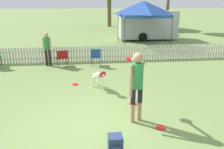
{
  "coord_description": "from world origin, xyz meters",
  "views": [
    {
      "loc": [
        0.02,
        -4.65,
        2.84
      ],
      "look_at": [
        0.69,
        1.4,
        0.84
      ],
      "focal_mm": 35.0,
      "sensor_mm": 36.0,
      "label": 1
    }
  ],
  "objects_px": {
    "leaping_dog": "(98,76)",
    "backpack_on_grass": "(115,145)",
    "equipment_trailer": "(147,24)",
    "frisbee_midfield": "(133,104)",
    "folding_chair_green_right": "(96,56)",
    "handler_person": "(137,79)",
    "frisbee_near_handler": "(161,128)",
    "canopy_tent_main": "(143,9)",
    "folding_chair_blue_left": "(62,57)",
    "spectator_standing": "(47,46)",
    "frisbee_near_dog": "(75,84)"
  },
  "relations": [
    {
      "from": "leaping_dog",
      "to": "spectator_standing",
      "type": "height_order",
      "value": "spectator_standing"
    },
    {
      "from": "frisbee_midfield",
      "to": "equipment_trailer",
      "type": "bearing_deg",
      "value": 73.46
    },
    {
      "from": "frisbee_midfield",
      "to": "spectator_standing",
      "type": "height_order",
      "value": "spectator_standing"
    },
    {
      "from": "leaping_dog",
      "to": "folding_chair_green_right",
      "type": "bearing_deg",
      "value": -111.11
    },
    {
      "from": "folding_chair_green_right",
      "to": "spectator_standing",
      "type": "xyz_separation_m",
      "value": [
        -2.24,
        0.28,
        0.44
      ]
    },
    {
      "from": "frisbee_near_handler",
      "to": "spectator_standing",
      "type": "relative_size",
      "value": 0.14
    },
    {
      "from": "handler_person",
      "to": "equipment_trailer",
      "type": "height_order",
      "value": "equipment_trailer"
    },
    {
      "from": "canopy_tent_main",
      "to": "folding_chair_blue_left",
      "type": "bearing_deg",
      "value": -135.1
    },
    {
      "from": "handler_person",
      "to": "equipment_trailer",
      "type": "bearing_deg",
      "value": 53.79
    },
    {
      "from": "frisbee_midfield",
      "to": "spectator_standing",
      "type": "xyz_separation_m",
      "value": [
        -3.15,
        4.52,
        0.93
      ]
    },
    {
      "from": "handler_person",
      "to": "equipment_trailer",
      "type": "xyz_separation_m",
      "value": [
        3.64,
        12.7,
        0.08
      ]
    },
    {
      "from": "equipment_trailer",
      "to": "spectator_standing",
      "type": "bearing_deg",
      "value": -131.89
    },
    {
      "from": "folding_chair_green_right",
      "to": "frisbee_midfield",
      "type": "bearing_deg",
      "value": 105.27
    },
    {
      "from": "frisbee_near_dog",
      "to": "backpack_on_grass",
      "type": "distance_m",
      "value": 4.08
    },
    {
      "from": "frisbee_midfield",
      "to": "canopy_tent_main",
      "type": "xyz_separation_m",
      "value": [
        2.55,
        9.34,
        2.44
      ]
    },
    {
      "from": "leaping_dog",
      "to": "backpack_on_grass",
      "type": "bearing_deg",
      "value": 72.51
    },
    {
      "from": "frisbee_near_handler",
      "to": "frisbee_near_dog",
      "type": "xyz_separation_m",
      "value": [
        -2.18,
        3.18,
        0.0
      ]
    },
    {
      "from": "frisbee_near_dog",
      "to": "frisbee_midfield",
      "type": "height_order",
      "value": "same"
    },
    {
      "from": "folding_chair_green_right",
      "to": "handler_person",
      "type": "bearing_deg",
      "value": 101.66
    },
    {
      "from": "handler_person",
      "to": "frisbee_near_handler",
      "type": "xyz_separation_m",
      "value": [
        0.53,
        -0.44,
        -1.1
      ]
    },
    {
      "from": "backpack_on_grass",
      "to": "canopy_tent_main",
      "type": "xyz_separation_m",
      "value": [
        3.35,
        11.47,
        2.26
      ]
    },
    {
      "from": "leaping_dog",
      "to": "canopy_tent_main",
      "type": "bearing_deg",
      "value": -133.86
    },
    {
      "from": "handler_person",
      "to": "folding_chair_green_right",
      "type": "relative_size",
      "value": 2.11
    },
    {
      "from": "backpack_on_grass",
      "to": "spectator_standing",
      "type": "bearing_deg",
      "value": 109.5
    },
    {
      "from": "folding_chair_green_right",
      "to": "canopy_tent_main",
      "type": "bearing_deg",
      "value": -121.18
    },
    {
      "from": "frisbee_near_dog",
      "to": "folding_chair_green_right",
      "type": "xyz_separation_m",
      "value": [
        0.87,
        2.41,
        0.49
      ]
    },
    {
      "from": "folding_chair_green_right",
      "to": "equipment_trailer",
      "type": "relative_size",
      "value": 0.16
    },
    {
      "from": "folding_chair_blue_left",
      "to": "folding_chair_green_right",
      "type": "relative_size",
      "value": 0.95
    },
    {
      "from": "backpack_on_grass",
      "to": "folding_chair_blue_left",
      "type": "distance_m",
      "value": 6.67
    },
    {
      "from": "frisbee_midfield",
      "to": "folding_chair_green_right",
      "type": "relative_size",
      "value": 0.27
    },
    {
      "from": "leaping_dog",
      "to": "folding_chair_green_right",
      "type": "relative_size",
      "value": 1.18
    },
    {
      "from": "folding_chair_green_right",
      "to": "backpack_on_grass",
      "type": "bearing_deg",
      "value": 94.1
    },
    {
      "from": "leaping_dog",
      "to": "backpack_on_grass",
      "type": "height_order",
      "value": "leaping_dog"
    },
    {
      "from": "handler_person",
      "to": "frisbee_near_handler",
      "type": "bearing_deg",
      "value": -60.06
    },
    {
      "from": "spectator_standing",
      "to": "equipment_trailer",
      "type": "bearing_deg",
      "value": -114.15
    },
    {
      "from": "leaping_dog",
      "to": "equipment_trailer",
      "type": "distance_m",
      "value": 11.41
    },
    {
      "from": "leaping_dog",
      "to": "frisbee_near_handler",
      "type": "relative_size",
      "value": 4.44
    },
    {
      "from": "leaping_dog",
      "to": "frisbee_near_handler",
      "type": "height_order",
      "value": "leaping_dog"
    },
    {
      "from": "frisbee_near_dog",
      "to": "equipment_trailer",
      "type": "bearing_deg",
      "value": 62.03
    },
    {
      "from": "leaping_dog",
      "to": "equipment_trailer",
      "type": "height_order",
      "value": "equipment_trailer"
    },
    {
      "from": "frisbee_midfield",
      "to": "backpack_on_grass",
      "type": "height_order",
      "value": "backpack_on_grass"
    },
    {
      "from": "canopy_tent_main",
      "to": "leaping_dog",
      "type": "bearing_deg",
      "value": -113.63
    },
    {
      "from": "canopy_tent_main",
      "to": "frisbee_near_handler",
      "type": "bearing_deg",
      "value": -101.43
    },
    {
      "from": "frisbee_near_handler",
      "to": "spectator_standing",
      "type": "xyz_separation_m",
      "value": [
        -3.54,
        5.87,
        0.93
      ]
    },
    {
      "from": "leaping_dog",
      "to": "equipment_trailer",
      "type": "xyz_separation_m",
      "value": [
        4.46,
        10.48,
        0.72
      ]
    },
    {
      "from": "frisbee_near_dog",
      "to": "frisbee_midfield",
      "type": "bearing_deg",
      "value": -45.73
    },
    {
      "from": "frisbee_near_handler",
      "to": "equipment_trailer",
      "type": "height_order",
      "value": "equipment_trailer"
    },
    {
      "from": "frisbee_near_handler",
      "to": "equipment_trailer",
      "type": "bearing_deg",
      "value": 76.68
    },
    {
      "from": "frisbee_near_handler",
      "to": "frisbee_near_dog",
      "type": "height_order",
      "value": "same"
    },
    {
      "from": "frisbee_near_dog",
      "to": "folding_chair_blue_left",
      "type": "relative_size",
      "value": 0.28
    }
  ]
}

